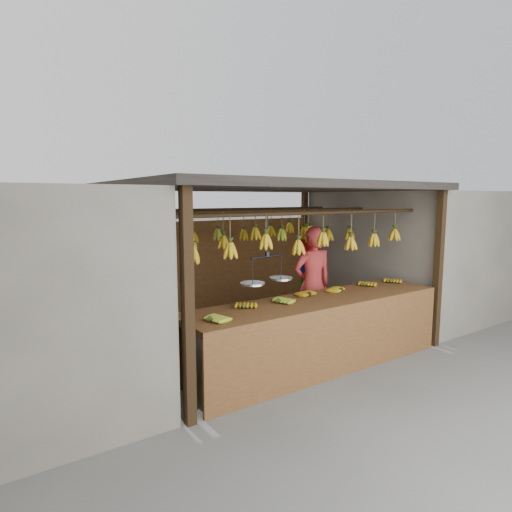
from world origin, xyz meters
TOP-DOWN VIEW (x-y plane):
  - ground at (0.00, 0.00)m, footprint 80.00×80.00m
  - stall at (0.00, 0.33)m, footprint 4.30×3.30m
  - neighbor_right at (3.60, 0.00)m, footprint 3.00×3.00m
  - counter at (0.01, -1.23)m, footprint 3.74×0.85m
  - hanging_bananas at (-0.00, -0.01)m, footprint 3.61×2.23m
  - balance_scale at (-0.72, -1.00)m, footprint 0.75×0.35m
  - vendor at (0.58, -0.36)m, footprint 0.71×0.52m
  - bag_bundles at (1.94, 1.35)m, footprint 0.08×0.26m

SIDE VIEW (x-z plane):
  - ground at x=0.00m, z-range 0.00..0.00m
  - counter at x=0.01m, z-range 0.23..1.19m
  - vendor at x=0.58m, z-range 0.00..1.77m
  - bag_bundles at x=1.94m, z-range 0.35..1.67m
  - neighbor_right at x=3.60m, z-range 0.00..2.30m
  - balance_scale at x=-0.72m, z-range 0.83..1.65m
  - hanging_bananas at x=0.00m, z-range 1.41..1.80m
  - stall at x=0.00m, z-range 0.77..3.17m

